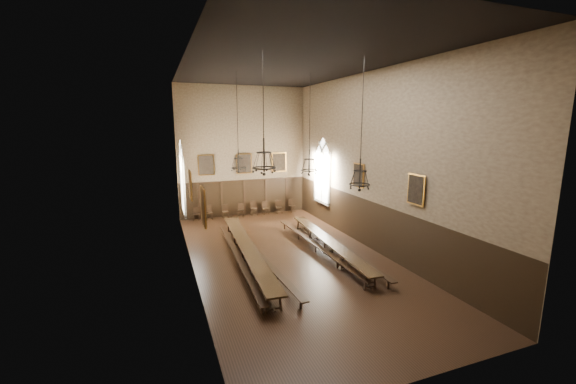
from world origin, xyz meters
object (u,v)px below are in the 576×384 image
chandelier_back_left (239,161)px  bench_left_inner (259,257)px  chair_3 (241,213)px  chandelier_back_right (309,164)px  chair_2 (226,214)px  table_right (328,246)px  bench_left_outer (238,259)px  chair_4 (254,211)px  bench_right_inner (316,247)px  chair_0 (196,216)px  chandelier_front_right (360,176)px  chandelier_front_left (264,160)px  table_left (247,254)px  chair_1 (209,215)px  chair_5 (266,210)px  chair_6 (279,209)px  bench_right_outer (337,246)px  chair_7 (292,208)px

chandelier_back_left → bench_left_inner: bearing=-85.2°
chair_3 → chandelier_back_right: (2.50, -6.13, 3.95)m
chair_2 → table_right: bearing=-66.3°
chandelier_back_right → bench_left_outer: bearing=-153.2°
table_right → chair_4: chair_4 is taller
bench_right_inner → chandelier_back_right: size_ratio=1.81×
chair_2 → bench_left_inner: bearing=-88.9°
chair_3 → bench_left_outer: bearing=-86.0°
chair_0 → chair_3: chair_3 is taller
table_right → chandelier_back_right: (0.01, 2.47, 3.88)m
chandelier_front_right → chandelier_back_right: bearing=90.1°
bench_left_outer → table_right: bearing=-1.9°
chandelier_front_left → chair_4: bearing=77.2°
table_left → table_right: 4.10m
bench_left_inner → chandelier_back_right: 5.89m
chair_1 → chandelier_front_left: (0.66, -11.00, 4.75)m
bench_right_inner → chair_5: bearing=90.8°
table_right → chair_1: (-4.67, 8.62, -0.06)m
chair_3 → chandelier_front_right: chandelier_front_right is taller
chair_2 → chair_3: (1.06, -0.03, -0.00)m
chair_3 → chair_4: (0.99, 0.10, 0.03)m
chandelier_front_left → chandelier_front_right: 4.12m
chair_6 → chandelier_back_left: bearing=-119.9°
bench_left_inner → bench_right_outer: size_ratio=1.01×
chair_6 → chair_5: bearing=-178.6°
bench_left_inner → chandelier_front_right: chandelier_front_right is taller
bench_left_outer → chair_4: (3.07, 8.54, 0.03)m
chair_3 → chair_4: size_ratio=0.92×
table_left → chair_7: bearing=56.9°
chair_4 → chair_2: bearing=-177.5°
bench_left_inner → chair_1: (-1.09, 8.63, 0.02)m
bench_right_outer → chair_4: bearing=103.7°
chair_4 → chandelier_back_right: (1.51, -6.23, 3.93)m
bench_left_inner → chair_6: chair_6 is taller
chair_4 → chandelier_front_right: size_ratio=0.20×
bench_right_inner → chair_7: chair_7 is taller
bench_left_inner → chair_6: bearing=65.3°
bench_right_outer → chair_0: chair_0 is taller
bench_right_inner → bench_right_outer: bearing=-10.5°
chandelier_back_left → chandelier_front_left: 5.24m
table_left → chair_0: (-1.42, 8.46, -0.13)m
bench_left_outer → chair_1: 8.47m
bench_left_inner → table_right: bearing=0.2°
table_right → chandelier_front_left: chandelier_front_left is taller
chair_4 → chair_5: size_ratio=1.12×
chair_3 → chandelier_back_left: size_ratio=0.19×
table_right → chair_7: chair_7 is taller
table_right → chair_7: bearing=80.8°
bench_left_outer → chair_7: (5.98, 8.56, -0.00)m
bench_right_outer → chair_5: size_ratio=10.64×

